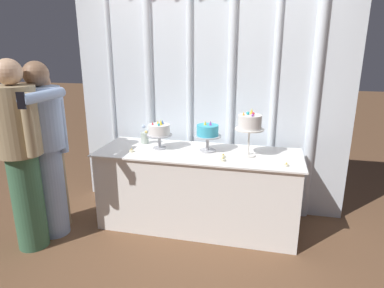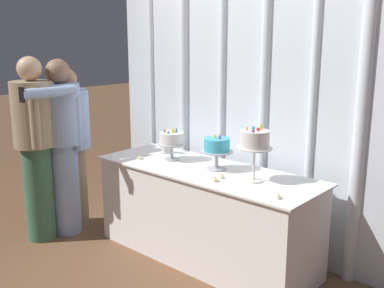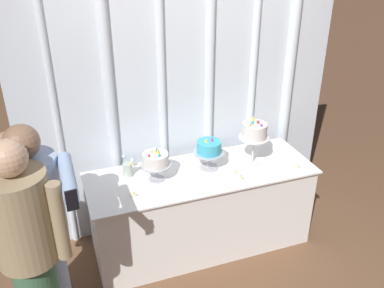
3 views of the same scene
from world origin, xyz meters
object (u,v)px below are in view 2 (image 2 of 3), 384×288
cake_table (205,214)px  tealight_near_right (215,180)px  tealight_far_right (278,197)px  guest_man_dark_suit (71,144)px  cake_display_center (217,147)px  guest_man_pink_jacket (35,143)px  cake_display_rightmost (255,141)px  flower_vase (166,145)px  tealight_far_left (140,158)px  cake_display_leftmost (172,140)px  guest_girl_blue_dress (62,141)px  tealight_near_left (222,177)px

cake_table → tealight_near_right: size_ratio=37.96×
tealight_far_right → guest_man_dark_suit: guest_man_dark_suit is taller
cake_display_center → guest_man_pink_jacket: size_ratio=0.18×
guest_man_pink_jacket → cake_display_rightmost: bearing=20.7°
flower_vase → tealight_far_left: (-0.02, -0.30, -0.06)m
cake_display_leftmost → cake_display_center: bearing=3.2°
tealight_near_right → guest_man_dark_suit: (-1.68, -0.12, 0.04)m
cake_display_leftmost → tealight_far_left: size_ratio=5.94×
flower_vase → tealight_far_right: 1.46m
guest_man_dark_suit → guest_girl_blue_dress: guest_girl_blue_dress is taller
guest_man_dark_suit → guest_man_pink_jacket: guest_man_pink_jacket is taller
cake_table → tealight_far_right: size_ratio=45.28×
cake_display_center → tealight_far_left: (-0.70, -0.19, -0.18)m
flower_vase → tealight_far_right: flower_vase is taller
tealight_near_right → tealight_far_right: 0.54m
tealight_far_left → guest_girl_blue_dress: bearing=-154.4°
guest_girl_blue_dress → tealight_far_right: bearing=7.1°
cake_display_rightmost → guest_girl_blue_dress: size_ratio=0.26×
cake_display_center → tealight_near_left: (0.18, -0.16, -0.18)m
tealight_far_left → tealight_far_right: (1.43, -0.07, -0.00)m
tealight_far_left → tealight_far_right: same height
flower_vase → cake_display_leftmost: bearing=-33.7°
cake_display_center → guest_man_dark_suit: 1.54m
cake_display_rightmost → tealight_near_right: (-0.21, -0.20, -0.29)m
cake_display_leftmost → guest_man_pink_jacket: (-0.99, -0.73, -0.06)m
flower_vase → tealight_far_right: size_ratio=4.50×
tealight_near_left → tealight_far_right: bearing=-10.2°
guest_man_dark_suit → guest_man_pink_jacket: (0.03, -0.38, 0.08)m
cake_display_center → tealight_near_right: 0.36m
cake_display_rightmost → guest_man_pink_jacket: size_ratio=0.26×
tealight_near_left → cake_display_rightmost: bearing=26.0°
guest_man_dark_suit → tealight_near_left: bearing=7.4°
cake_table → tealight_far_left: 0.75m
cake_table → tealight_near_right: tealight_near_right is taller
tealight_far_right → guest_girl_blue_dress: guest_girl_blue_dress is taller
flower_vase → tealight_far_left: 0.31m
cake_display_leftmost → guest_man_dark_suit: bearing=-160.9°
cake_table → guest_man_dark_suit: bearing=-166.8°
cake_display_center → tealight_near_right: size_ratio=5.82×
guest_girl_blue_dress → guest_man_pink_jacket: guest_man_pink_jacket is taller
cake_table → cake_display_rightmost: bearing=-0.8°
tealight_far_left → guest_man_pink_jacket: 0.95m
tealight_near_left → tealight_near_right: bearing=-83.9°
guest_man_dark_suit → guest_man_pink_jacket: size_ratio=0.93×
cake_table → tealight_far_right: 0.93m
cake_display_leftmost → guest_man_dark_suit: (-1.01, -0.35, -0.13)m
cake_display_center → flower_vase: 0.70m
guest_man_dark_suit → flower_vase: bearing=31.2°
tealight_near_right → guest_man_pink_jacket: guest_man_pink_jacket is taller
guest_man_pink_jacket → guest_man_dark_suit: bearing=94.0°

